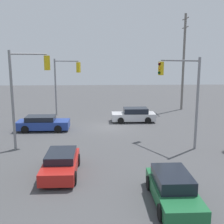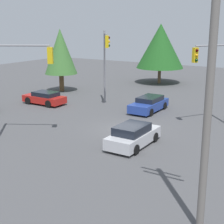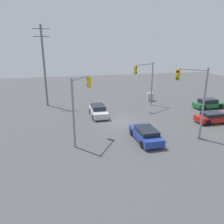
# 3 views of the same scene
# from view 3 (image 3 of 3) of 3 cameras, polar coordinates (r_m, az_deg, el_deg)

# --- Properties ---
(ground_plane) EXTENTS (80.00, 80.00, 0.00)m
(ground_plane) POSITION_cam_3_polar(r_m,az_deg,el_deg) (26.24, 2.00, -2.33)
(ground_plane) COLOR #4C4C4F
(sedan_silver) EXTENTS (1.95, 4.30, 1.40)m
(sedan_silver) POSITION_cam_3_polar(r_m,az_deg,el_deg) (27.89, -3.59, 0.30)
(sedan_silver) COLOR silver
(sedan_silver) RESTS_ON ground_plane
(sedan_red) EXTENTS (4.14, 1.90, 1.22)m
(sedan_red) POSITION_cam_3_polar(r_m,az_deg,el_deg) (28.17, 24.91, -1.29)
(sedan_red) COLOR red
(sedan_red) RESTS_ON ground_plane
(sedan_green) EXTENTS (4.32, 1.84, 1.35)m
(sedan_green) POSITION_cam_3_polar(r_m,az_deg,el_deg) (34.22, 23.88, 2.00)
(sedan_green) COLOR #1E6638
(sedan_green) RESTS_ON ground_plane
(sedan_blue) EXTENTS (1.98, 4.51, 1.29)m
(sedan_blue) POSITION_cam_3_polar(r_m,az_deg,el_deg) (21.04, 8.80, -5.78)
(sedan_blue) COLOR #233D93
(sedan_blue) RESTS_ON ground_plane
(traffic_signal_main) EXTENTS (3.62, 2.21, 6.39)m
(traffic_signal_main) POSITION_cam_3_polar(r_m,az_deg,el_deg) (31.48, 8.81, 9.01)
(traffic_signal_main) COLOR gray
(traffic_signal_main) RESTS_ON ground_plane
(traffic_signal_cross) EXTENTS (1.98, 2.46, 6.84)m
(traffic_signal_cross) POSITION_cam_3_polar(r_m,az_deg,el_deg) (21.95, 20.53, 5.12)
(traffic_signal_cross) COLOR gray
(traffic_signal_cross) RESTS_ON ground_plane
(traffic_signal_aux) EXTENTS (2.10, 3.00, 6.22)m
(traffic_signal_aux) POSITION_cam_3_polar(r_m,az_deg,el_deg) (19.73, -8.37, 3.71)
(traffic_signal_aux) COLOR gray
(traffic_signal_aux) RESTS_ON ground_plane
(utility_pole_tall) EXTENTS (2.20, 0.28, 11.42)m
(utility_pole_tall) POSITION_cam_3_polar(r_m,az_deg,el_deg) (33.17, -17.32, 11.70)
(utility_pole_tall) COLOR slate
(utility_pole_tall) RESTS_ON ground_plane
(electrical_cabinet) EXTENTS (0.96, 0.66, 1.31)m
(electrical_cabinet) POSITION_cam_3_polar(r_m,az_deg,el_deg) (35.89, 9.91, 3.90)
(electrical_cabinet) COLOR #B2B2AD
(electrical_cabinet) RESTS_ON ground_plane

